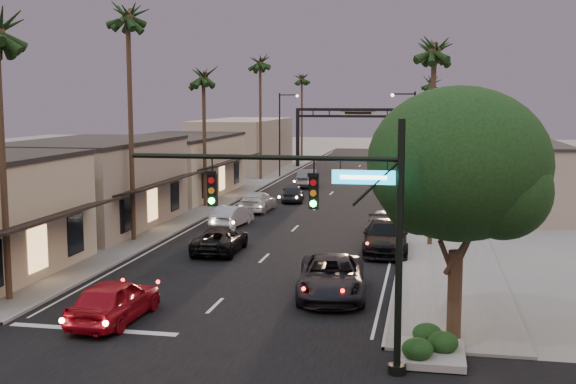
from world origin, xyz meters
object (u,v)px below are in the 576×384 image
at_px(oncoming_red, 114,300).
at_px(oncoming_silver, 232,216).
at_px(palm_ld, 260,59).
at_px(palm_rc, 432,80).
at_px(palm_lb, 128,10).
at_px(traffic_signal, 336,209).
at_px(streetlight_right, 411,135).
at_px(curbside_black, 385,237).
at_px(arch, 358,123).
at_px(palm_rb, 433,49).
at_px(palm_far, 302,76).
at_px(palm_ra, 435,43).
at_px(oncoming_pickup, 220,240).
at_px(curbside_near, 331,277).
at_px(corner_tree, 461,170).
at_px(streetlight_left, 282,128).
at_px(palm_lc, 203,71).

distance_m(oncoming_red, oncoming_silver, 20.75).
bearing_deg(palm_ld, palm_rc, 27.62).
bearing_deg(palm_ld, palm_lb, -90.00).
xyz_separation_m(traffic_signal, streetlight_right, (1.23, 41.00, 0.25)).
bearing_deg(curbside_black, palm_rc, 83.76).
relative_size(arch, streetlight_right, 1.69).
distance_m(palm_rb, oncoming_red, 40.26).
bearing_deg(palm_far, traffic_signal, -79.30).
bearing_deg(traffic_signal, palm_ra, 81.72).
bearing_deg(palm_rc, oncoming_pickup, -104.39).
relative_size(streetlight_right, palm_ra, 0.68).
xyz_separation_m(oncoming_pickup, oncoming_silver, (-1.55, 8.00, 0.01)).
distance_m(palm_ra, palm_far, 56.58).
bearing_deg(palm_ra, palm_ld, 119.02).
height_order(palm_far, curbside_near, palm_far).
distance_m(palm_ra, curbside_near, 16.29).
bearing_deg(corner_tree, palm_rc, 90.89).
height_order(arch, palm_ra, palm_ra).
relative_size(streetlight_left, palm_rc, 0.74).
xyz_separation_m(oncoming_red, oncoming_silver, (-1.13, 20.72, -0.13)).
bearing_deg(palm_far, arch, -43.95).
distance_m(streetlight_right, oncoming_red, 39.31).
distance_m(streetlight_left, curbside_black, 38.78).
bearing_deg(streetlight_right, arch, 105.47).
bearing_deg(curbside_black, arch, 94.34).
distance_m(streetlight_right, oncoming_pickup, 27.20).
bearing_deg(palm_lb, oncoming_silver, 53.93).
bearing_deg(oncoming_silver, palm_lc, -53.71).
bearing_deg(palm_rb, curbside_black, -96.16).
distance_m(palm_ra, oncoming_silver, 17.21).
bearing_deg(palm_rb, palm_ra, -90.00).
distance_m(palm_ld, palm_far, 23.02).
xyz_separation_m(palm_lc, palm_far, (0.30, 42.00, 0.97)).
relative_size(streetlight_right, curbside_black, 1.52).
bearing_deg(curbside_near, palm_ra, 64.03).
xyz_separation_m(palm_rb, oncoming_pickup, (-11.29, -24.02, -11.72)).
xyz_separation_m(palm_ra, oncoming_silver, (-12.84, 3.98, -10.74)).
height_order(oncoming_silver, curbside_black, curbside_black).
bearing_deg(palm_rc, curbside_black, -93.25).
bearing_deg(arch, oncoming_red, -92.84).
bearing_deg(oncoming_pickup, palm_ra, -161.64).
xyz_separation_m(corner_tree, streetlight_left, (-16.40, 50.55, -0.65)).
height_order(traffic_signal, palm_ld, palm_ld).
relative_size(streetlight_left, curbside_black, 1.52).
relative_size(corner_tree, streetlight_left, 0.98).
bearing_deg(corner_tree, curbside_black, 102.88).
bearing_deg(palm_lb, curbside_black, -0.86).
xyz_separation_m(palm_ld, palm_far, (0.30, 23.00, -0.97)).
distance_m(traffic_signal, oncoming_pickup, 18.57).
height_order(oncoming_pickup, curbside_black, curbside_black).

